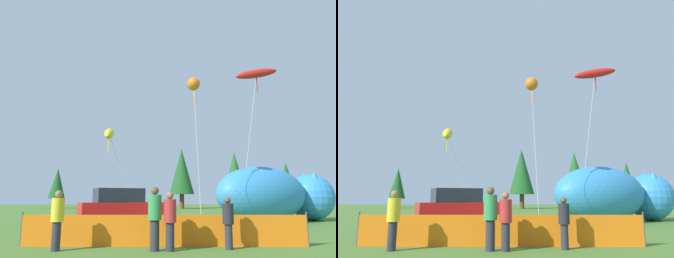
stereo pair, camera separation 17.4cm
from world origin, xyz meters
The scene contains 16 objects.
ground_plane centered at (0.00, 0.00, 0.00)m, with size 120.00×120.00×0.00m, color #4C752D.
parked_car centered at (-3.59, 1.72, 0.98)m, with size 4.39×3.04×2.02m.
folding_chair centered at (2.62, 0.23, 0.50)m, with size 0.72×0.72×0.88m.
inflatable_cat centered at (5.82, 7.32, 1.64)m, with size 9.46×6.59×3.56m.
safety_fence centered at (-1.55, -3.25, 0.51)m, with size 9.59×0.26×1.12m.
spectator_in_red_shirt centered at (-1.37, -4.23, 0.96)m, with size 0.38×0.38×1.76m.
spectator_in_black_shirt centered at (-4.85, -4.13, 0.99)m, with size 0.39×0.39×1.81m.
spectator_in_green_shirt centered at (-1.84, -4.18, 1.05)m, with size 0.42×0.42×1.92m.
spectator_in_yellow_shirt centered at (0.48, -3.91, 0.88)m, with size 0.35×0.35×1.61m.
kite_yellow_hero centered at (-4.99, 5.80, 5.54)m, with size 2.24×2.87×6.24m.
kite_red_lizard centered at (4.93, 6.88, 10.03)m, with size 3.44×1.61×10.69m.
kite_orange_flower centered at (0.11, 2.66, 7.72)m, with size 0.72×0.94×8.13m.
horizon_tree_east centered at (-17.17, 34.61, 3.57)m, with size 2.44×2.44×5.82m.
horizon_tree_west centered at (8.72, 32.33, 4.89)m, with size 3.34×3.34×7.97m.
horizon_tree_mid centered at (18.09, 37.45, 4.29)m, with size 2.93×2.93×6.99m.
horizon_tree_northeast centered at (1.15, 32.62, 5.19)m, with size 3.54×3.54×8.45m.
Camera 2 is at (-1.43, -14.60, 1.60)m, focal length 35.00 mm.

